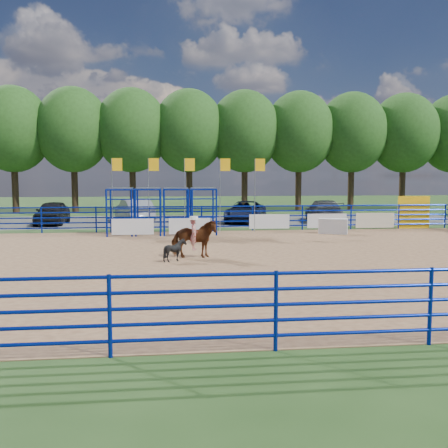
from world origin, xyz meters
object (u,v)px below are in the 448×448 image
at_px(horse_and_rider, 194,237).
at_px(calf, 175,250).
at_px(car_b, 134,210).
at_px(car_a, 52,213).
at_px(announcer_table, 333,226).
at_px(car_d, 324,211).
at_px(car_c, 246,212).

distance_m(horse_and_rider, calf, 1.12).
bearing_deg(car_b, calf, 81.51).
relative_size(car_a, car_b, 0.92).
height_order(horse_and_rider, car_b, horse_and_rider).
relative_size(announcer_table, car_b, 0.32).
relative_size(car_a, car_d, 0.87).
height_order(car_b, car_c, car_b).
distance_m(horse_and_rider, car_b, 16.04).
height_order(calf, car_b, car_b).
relative_size(announcer_table, horse_and_rider, 0.70).
xyz_separation_m(horse_and_rider, car_a, (-8.66, 14.86, -0.06)).
bearing_deg(car_c, horse_and_rider, -89.40).
relative_size(calf, car_c, 0.16).
distance_m(announcer_table, car_c, 8.34).
distance_m(horse_and_rider, car_d, 17.74).
height_order(announcer_table, car_c, car_c).
distance_m(car_a, car_c, 13.05).
xyz_separation_m(calf, car_d, (10.69, 15.42, 0.32)).
relative_size(announcer_table, car_a, 0.34).
bearing_deg(car_d, car_b, 4.55).
distance_m(calf, car_a, 17.48).
xyz_separation_m(announcer_table, car_b, (-11.46, 8.32, 0.39)).
height_order(calf, car_c, car_c).
relative_size(calf, car_b, 0.17).
bearing_deg(calf, horse_and_rider, -31.94).
distance_m(car_a, car_b, 5.41).
relative_size(horse_and_rider, calf, 2.62).
bearing_deg(car_c, car_d, 15.70).
relative_size(horse_and_rider, car_c, 0.43).
bearing_deg(car_c, car_a, -163.06).
distance_m(car_a, car_d, 18.61).
distance_m(calf, car_b, 16.63).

